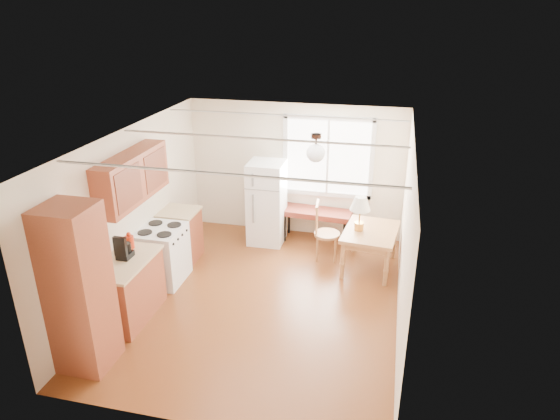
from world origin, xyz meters
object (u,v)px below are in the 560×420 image
(bench, at_px, (316,213))
(chair, at_px, (322,227))
(dining_table, at_px, (370,236))
(refrigerator, at_px, (267,203))

(bench, relative_size, chair, 1.32)
(bench, xyz_separation_m, dining_table, (1.04, -0.86, 0.06))
(bench, bearing_deg, chair, -68.50)
(bench, distance_m, dining_table, 1.35)
(bench, height_order, chair, chair)
(bench, relative_size, dining_table, 1.12)
(refrigerator, height_order, bench, refrigerator)
(bench, xyz_separation_m, chair, (0.21, -0.67, 0.04))
(refrigerator, relative_size, bench, 1.15)
(refrigerator, bearing_deg, dining_table, -17.91)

